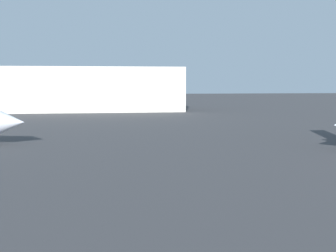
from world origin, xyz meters
The scene contains 1 object.
terminal_building centered at (-17.59, 124.43, 6.18)m, with size 84.20×20.06×12.37m, color beige.
Camera 1 is at (1.20, -9.17, 8.41)m, focal length 49.11 mm.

